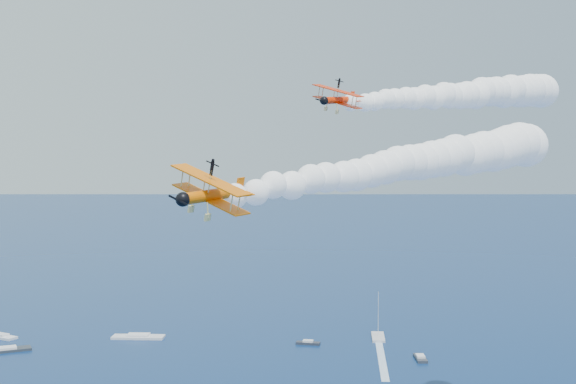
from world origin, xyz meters
TOP-DOWN VIEW (x-y plane):
  - biplane_lead at (12.20, 29.32)m, footprint 9.17×10.51m
  - biplane_trail at (-16.19, 5.47)m, footprint 10.62×12.18m
  - smoke_trail_lead at (43.29, 40.09)m, footprint 68.05×45.23m
  - smoke_trail_trail at (14.90, 16.21)m, footprint 68.05×45.17m

SIDE VIEW (x-z plane):
  - biplane_trail at x=-16.19m, z-range 47.13..55.36m
  - smoke_trail_trail at x=14.90m, z-range 48.00..59.55m
  - biplane_lead at x=12.20m, z-range 58.47..65.44m
  - smoke_trail_lead at x=43.29m, z-range 58.71..70.25m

